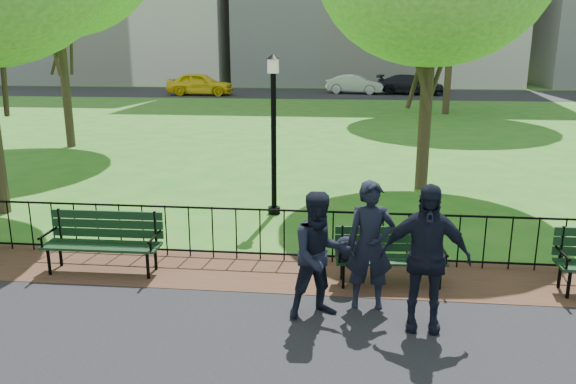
# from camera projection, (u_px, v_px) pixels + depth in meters

# --- Properties ---
(ground) EXTENTS (120.00, 120.00, 0.00)m
(ground) POSITION_uv_depth(u_px,v_px,m) (343.00, 321.00, 7.31)
(ground) COLOR #24661A
(dirt_strip) EXTENTS (60.00, 1.60, 0.01)m
(dirt_strip) POSITION_uv_depth(u_px,v_px,m) (344.00, 275.00, 8.74)
(dirt_strip) COLOR #312014
(dirt_strip) RESTS_ON ground
(far_street) EXTENTS (70.00, 9.00, 0.01)m
(far_street) POSITION_uv_depth(u_px,v_px,m) (350.00, 94.00, 40.95)
(far_street) COLOR black
(far_street) RESTS_ON ground
(iron_fence) EXTENTS (24.06, 0.06, 1.00)m
(iron_fence) POSITION_uv_depth(u_px,v_px,m) (345.00, 235.00, 9.10)
(iron_fence) COLOR black
(iron_fence) RESTS_ON ground
(park_bench_main) EXTENTS (1.66, 0.63, 0.92)m
(park_bench_main) POSITION_uv_depth(u_px,v_px,m) (374.00, 249.00, 8.29)
(park_bench_main) COLOR black
(park_bench_main) RESTS_ON ground
(park_bench_left_a) EXTENTS (1.83, 0.59, 1.03)m
(park_bench_left_a) POSITION_uv_depth(u_px,v_px,m) (104.00, 235.00, 8.80)
(park_bench_left_a) COLOR black
(park_bench_left_a) RESTS_ON ground
(lamppost) EXTENTS (0.30, 0.30, 3.32)m
(lamppost) POSITION_uv_depth(u_px,v_px,m) (274.00, 129.00, 11.49)
(lamppost) COLOR black
(lamppost) RESTS_ON ground
(person_left) EXTENTS (0.65, 0.44, 1.76)m
(person_left) POSITION_uv_depth(u_px,v_px,m) (370.00, 246.00, 7.49)
(person_left) COLOR black
(person_left) RESTS_ON asphalt_path
(person_mid) EXTENTS (0.92, 0.72, 1.69)m
(person_mid) POSITION_uv_depth(u_px,v_px,m) (320.00, 255.00, 7.23)
(person_mid) COLOR black
(person_mid) RESTS_ON asphalt_path
(person_right) EXTENTS (1.13, 0.52, 1.88)m
(person_right) POSITION_uv_depth(u_px,v_px,m) (425.00, 257.00, 6.90)
(person_right) COLOR black
(person_right) RESTS_ON asphalt_path
(taxi) EXTENTS (4.65, 1.91, 1.58)m
(taxi) POSITION_uv_depth(u_px,v_px,m) (200.00, 84.00, 39.50)
(taxi) COLOR yellow
(taxi) RESTS_ON far_street
(sedan_silver) EXTENTS (4.40, 2.37, 1.38)m
(sedan_silver) POSITION_uv_depth(u_px,v_px,m) (356.00, 84.00, 40.74)
(sedan_silver) COLOR #AFB1B7
(sedan_silver) RESTS_ON far_street
(sedan_dark) EXTENTS (5.08, 2.95, 1.38)m
(sedan_dark) POSITION_uv_depth(u_px,v_px,m) (411.00, 85.00, 40.14)
(sedan_dark) COLOR black
(sedan_dark) RESTS_ON far_street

